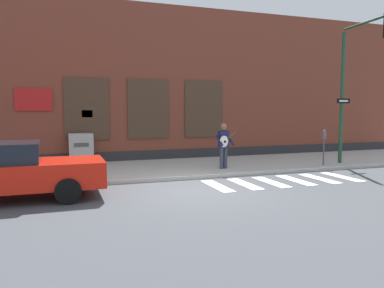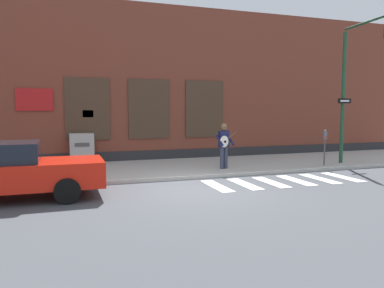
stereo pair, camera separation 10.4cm
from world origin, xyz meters
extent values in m
plane|color=#424449|center=(0.00, 0.00, 0.00)|extent=(160.00, 160.00, 0.00)
cube|color=#ADAAA3|center=(0.00, 3.91, 0.07)|extent=(28.00, 4.52, 0.13)
cube|color=brown|center=(0.00, 8.17, 3.51)|extent=(28.00, 4.00, 7.02)
cube|color=#28282B|center=(0.00, 6.15, 0.28)|extent=(28.00, 0.04, 0.55)
cube|color=#473323|center=(-2.63, 6.14, 2.40)|extent=(1.85, 0.06, 2.62)
cube|color=black|center=(-2.63, 6.13, 2.40)|extent=(1.73, 0.03, 2.50)
cube|color=#473323|center=(0.00, 6.14, 2.40)|extent=(1.85, 0.06, 2.62)
cube|color=black|center=(0.00, 6.13, 2.40)|extent=(1.73, 0.03, 2.50)
cube|color=#473323|center=(2.63, 6.14, 2.40)|extent=(1.85, 0.06, 2.62)
cube|color=black|center=(2.63, 6.13, 2.40)|extent=(1.73, 0.03, 2.50)
cube|color=red|center=(-4.69, 6.13, 2.78)|extent=(1.40, 0.04, 0.90)
cube|color=yellow|center=(-2.63, 6.12, 2.20)|extent=(0.44, 0.02, 0.30)
cube|color=silver|center=(0.86, 0.35, 0.01)|extent=(0.42, 1.90, 0.01)
cube|color=silver|center=(1.81, 0.35, 0.01)|extent=(0.42, 1.90, 0.01)
cube|color=silver|center=(2.77, 0.35, 0.01)|extent=(0.42, 1.90, 0.01)
cube|color=silver|center=(3.72, 0.35, 0.01)|extent=(0.42, 1.90, 0.01)
cube|color=silver|center=(4.68, 0.35, 0.01)|extent=(0.42, 1.90, 0.01)
cube|color=silver|center=(5.64, 0.35, 0.01)|extent=(0.42, 1.90, 0.01)
cube|color=red|center=(-4.89, 0.44, 0.67)|extent=(4.60, 1.85, 0.68)
cube|color=black|center=(-5.14, 0.44, 1.27)|extent=(1.84, 1.59, 0.52)
cube|color=silver|center=(-2.63, 1.02, 0.74)|extent=(0.06, 0.24, 0.12)
cube|color=silver|center=(-2.63, -0.12, 0.74)|extent=(0.06, 0.24, 0.12)
cylinder|color=black|center=(-3.56, 1.32, 0.33)|extent=(0.66, 0.24, 0.66)
cylinder|color=black|center=(-3.56, -0.43, 0.33)|extent=(0.66, 0.24, 0.66)
cylinder|color=#33384C|center=(2.22, 2.75, 0.54)|extent=(0.15, 0.15, 0.82)
cylinder|color=#33384C|center=(2.04, 2.71, 0.54)|extent=(0.15, 0.15, 0.82)
cube|color=#191E47|center=(2.13, 2.74, 1.26)|extent=(0.40, 0.26, 0.62)
sphere|color=brown|center=(2.13, 2.74, 1.68)|extent=(0.22, 0.22, 0.22)
cylinder|color=olive|center=(2.13, 2.74, 1.74)|extent=(0.28, 0.28, 0.02)
cylinder|color=olive|center=(2.13, 2.74, 1.79)|extent=(0.18, 0.18, 0.09)
cylinder|color=#191E47|center=(2.38, 2.66, 1.22)|extent=(0.14, 0.52, 0.39)
cylinder|color=#191E47|center=(1.90, 2.61, 1.22)|extent=(0.14, 0.52, 0.39)
ellipsoid|color=silver|center=(2.07, 2.55, 1.18)|extent=(0.37, 0.16, 0.44)
cylinder|color=black|center=(2.07, 2.49, 1.18)|extent=(0.09, 0.02, 0.09)
cylinder|color=brown|center=(2.33, 2.56, 1.36)|extent=(0.47, 0.09, 0.34)
cylinder|color=#1E472D|center=(7.47, 2.59, 2.84)|extent=(0.15, 0.15, 5.42)
cylinder|color=#1E472D|center=(7.31, 1.19, 5.66)|extent=(0.41, 2.82, 0.09)
cube|color=black|center=(7.45, 2.48, 2.73)|extent=(0.60, 0.10, 0.20)
cube|color=white|center=(7.45, 2.46, 2.73)|extent=(0.40, 0.06, 0.07)
cylinder|color=#47474C|center=(6.31, 2.19, 0.66)|extent=(0.06, 0.06, 1.05)
cube|color=#565B66|center=(6.31, 2.19, 1.33)|extent=(0.13, 0.10, 0.30)
sphere|color=#565B66|center=(6.31, 2.19, 1.51)|extent=(0.11, 0.11, 0.11)
cube|color=red|center=(6.31, 2.14, 1.29)|extent=(0.09, 0.01, 0.07)
cube|color=#ADADA8|center=(-2.93, 5.72, 0.77)|extent=(0.96, 0.56, 1.27)
cube|color=#4C4C4C|center=(-2.93, 5.43, 0.96)|extent=(0.58, 0.02, 0.16)
camera|label=1|loc=(-3.67, -10.21, 2.38)|focal=35.00mm
camera|label=2|loc=(-3.57, -10.24, 2.38)|focal=35.00mm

